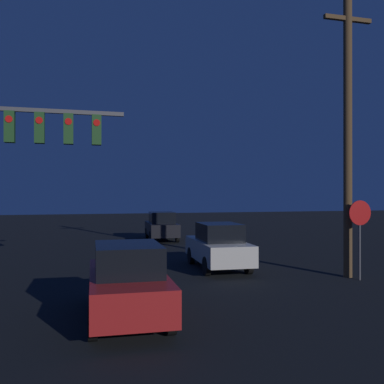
{
  "coord_description": "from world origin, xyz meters",
  "views": [
    {
      "loc": [
        -3.04,
        1.12,
        2.79
      ],
      "look_at": [
        0.0,
        12.48,
        2.82
      ],
      "focal_mm": 40.0,
      "sensor_mm": 36.0,
      "label": 1
    }
  ],
  "objects_px": {
    "car_near": "(127,282)",
    "stop_sign": "(360,224)",
    "traffic_signal_mast": "(28,147)",
    "car_mid": "(218,246)",
    "car_far": "(162,226)",
    "utility_pole": "(348,129)"
  },
  "relations": [
    {
      "from": "car_near",
      "to": "stop_sign",
      "type": "height_order",
      "value": "stop_sign"
    },
    {
      "from": "traffic_signal_mast",
      "to": "car_mid",
      "type": "bearing_deg",
      "value": 15.69
    },
    {
      "from": "car_near",
      "to": "car_mid",
      "type": "distance_m",
      "value": 6.77
    },
    {
      "from": "car_far",
      "to": "traffic_signal_mast",
      "type": "relative_size",
      "value": 0.72
    },
    {
      "from": "car_mid",
      "to": "car_far",
      "type": "relative_size",
      "value": 1.0
    },
    {
      "from": "stop_sign",
      "to": "utility_pole",
      "type": "xyz_separation_m",
      "value": [
        -0.07,
        0.52,
        3.13
      ]
    },
    {
      "from": "car_near",
      "to": "traffic_signal_mast",
      "type": "relative_size",
      "value": 0.71
    },
    {
      "from": "car_far",
      "to": "stop_sign",
      "type": "height_order",
      "value": "stop_sign"
    },
    {
      "from": "traffic_signal_mast",
      "to": "stop_sign",
      "type": "bearing_deg",
      "value": -7.5
    },
    {
      "from": "car_near",
      "to": "utility_pole",
      "type": "distance_m",
      "value": 9.12
    },
    {
      "from": "car_far",
      "to": "traffic_signal_mast",
      "type": "xyz_separation_m",
      "value": [
        -6.2,
        -11.72,
        3.29
      ]
    },
    {
      "from": "car_near",
      "to": "stop_sign",
      "type": "bearing_deg",
      "value": 18.88
    },
    {
      "from": "car_far",
      "to": "car_near",
      "type": "bearing_deg",
      "value": -99.87
    },
    {
      "from": "car_far",
      "to": "stop_sign",
      "type": "relative_size",
      "value": 1.66
    },
    {
      "from": "car_near",
      "to": "car_mid",
      "type": "relative_size",
      "value": 1.0
    },
    {
      "from": "car_near",
      "to": "car_far",
      "type": "relative_size",
      "value": 0.99
    },
    {
      "from": "car_near",
      "to": "utility_pole",
      "type": "bearing_deg",
      "value": 22.56
    },
    {
      "from": "traffic_signal_mast",
      "to": "utility_pole",
      "type": "bearing_deg",
      "value": -4.6
    },
    {
      "from": "car_near",
      "to": "traffic_signal_mast",
      "type": "bearing_deg",
      "value": 125.48
    },
    {
      "from": "car_mid",
      "to": "car_far",
      "type": "bearing_deg",
      "value": 94.0
    },
    {
      "from": "traffic_signal_mast",
      "to": "car_near",
      "type": "bearing_deg",
      "value": -56.32
    },
    {
      "from": "car_mid",
      "to": "traffic_signal_mast",
      "type": "height_order",
      "value": "traffic_signal_mast"
    }
  ]
}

